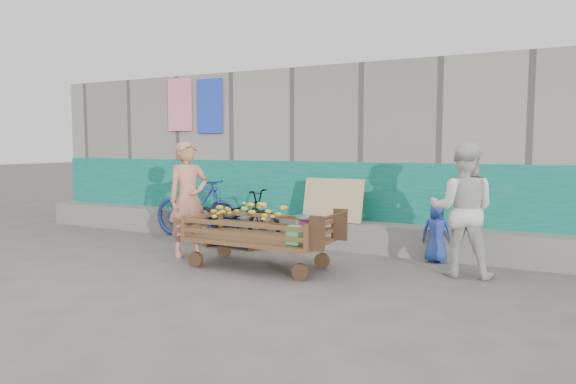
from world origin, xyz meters
The scene contains 9 objects.
ground centered at (0.00, 0.00, 0.00)m, with size 80.00×80.00×0.00m, color #514E4A.
building_wall centered at (0.00, 4.05, 1.47)m, with size 12.00×3.50×3.00m.
banana_cart centered at (-0.18, 0.60, 0.60)m, with size 2.09×0.95×0.89m.
bench centered at (-1.22, 1.59, 0.20)m, with size 1.08×0.32×0.27m.
vendor_man centered at (-1.46, 0.79, 0.87)m, with size 0.63×0.41×1.73m, color tan.
woman centered at (2.39, 1.41, 0.85)m, with size 0.83×0.65×1.71m, color silver.
child centered at (1.97, 2.03, 0.43)m, with size 0.42×0.27×0.86m, color #233B96.
bicycle_dark centered at (-1.45, 2.00, 0.47)m, with size 0.62×1.77×0.93m, color black.
bicycle_blue centered at (-2.26, 2.05, 0.56)m, with size 0.53×1.86×1.12m, color navy.
Camera 1 is at (3.32, -5.38, 1.67)m, focal length 32.00 mm.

